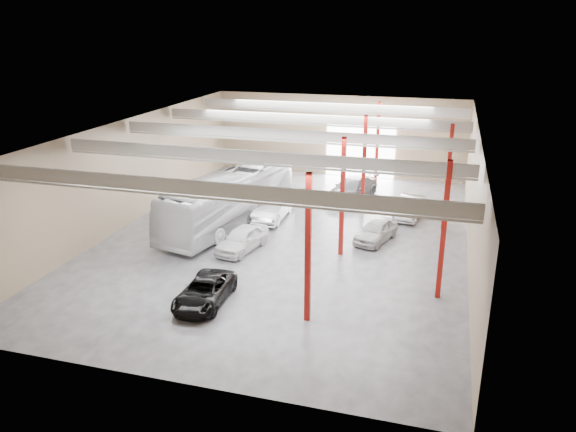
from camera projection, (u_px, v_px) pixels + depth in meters
The scene contains 8 objects.
depot_shell at pixel (292, 159), 34.72m from camera, with size 22.12×32.12×7.06m.
coach_bus at pixel (229, 200), 37.36m from camera, with size 3.00×12.81×3.57m, color silver.
black_sedan at pixel (205, 291), 27.20m from camera, with size 2.07×4.49×1.25m, color black.
car_row_a at pixel (242, 239), 33.52m from camera, with size 1.70×4.22×1.44m, color white.
car_row_b at pixel (273, 208), 38.81m from camera, with size 1.74×4.99×1.64m, color #B8B8BD.
car_row_c at pixel (352, 189), 43.20m from camera, with size 2.27×5.59×1.62m, color slate.
car_right_near at pixel (410, 207), 39.22m from camera, with size 1.53×4.39×1.45m, color silver.
car_right_far at pixel (376, 230), 34.95m from camera, with size 1.62×4.02×1.37m, color silver.
Camera 1 is at (9.31, -32.22, 13.02)m, focal length 35.00 mm.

